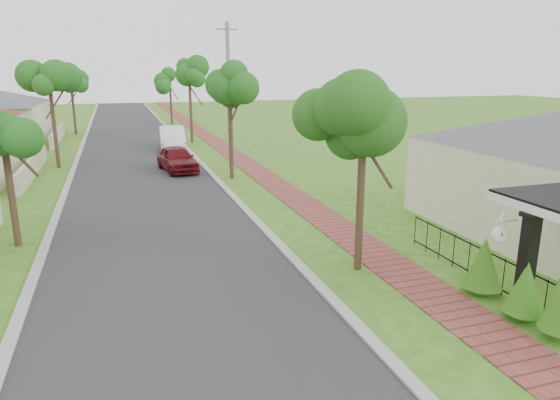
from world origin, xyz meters
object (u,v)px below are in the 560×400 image
porch_post (526,271)px  parked_car_white (172,138)px  station_clock (500,234)px  parked_car_red (177,159)px  near_tree (364,121)px  utility_pole (229,95)px

porch_post → parked_car_white: (-4.90, 28.05, -0.32)m
porch_post → station_clock: 1.04m
parked_car_red → parked_car_white: size_ratio=0.84×
parked_car_white → near_tree: (2.55, -24.30, 3.46)m
station_clock → parked_car_white: bearing=99.1°
porch_post → utility_pole: utility_pole is taller
porch_post → utility_pole: size_ratio=0.31×
parked_car_red → utility_pole: utility_pole is taller
near_tree → station_clock: size_ratio=8.32×
parked_car_white → station_clock: station_clock is taller
near_tree → utility_pole: bearing=89.7°
parked_car_red → utility_pole: (3.30, 1.05, 3.45)m
porch_post → parked_car_white: 28.48m
near_tree → utility_pole: (0.10, 17.08, -0.11)m
utility_pole → station_clock: (1.76, -20.43, -2.20)m
porch_post → station_clock: bearing=140.6°
parked_car_red → near_tree: bearing=-86.9°
porch_post → parked_car_white: porch_post is taller
parked_car_white → near_tree: near_tree is taller
parked_car_white → porch_post: bearing=-76.5°
porch_post → parked_car_white: size_ratio=0.52×
porch_post → near_tree: near_tree is taller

